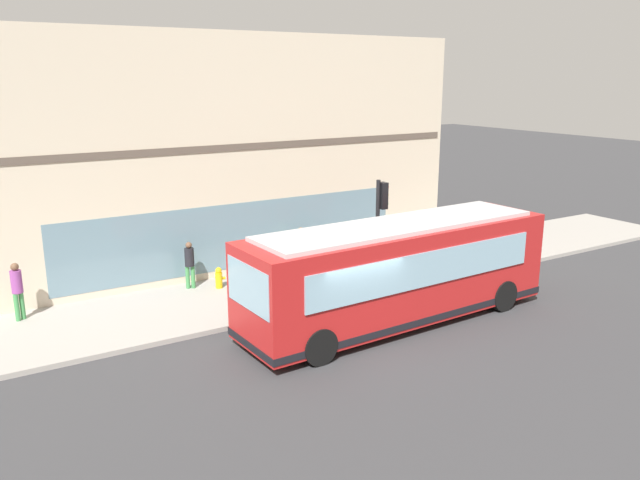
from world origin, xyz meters
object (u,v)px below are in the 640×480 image
Objects in this scene: city_bus_nearside at (398,273)px; pedestrian_near_hydrant at (190,262)px; fire_hydrant at (219,278)px; pedestrian_walking_along_curb at (17,287)px; traffic_light_near_corner at (381,213)px; pedestrian_near_building_entrance at (301,246)px.

city_bus_nearside is 6.19× the size of pedestrian_near_hydrant.
pedestrian_walking_along_curb is (0.36, 6.22, 0.66)m from fire_hydrant.
traffic_light_near_corner is 5.97m from fire_hydrant.
traffic_light_near_corner is at bearing -155.49° from pedestrian_near_building_entrance.
pedestrian_walking_along_curb is (3.06, 11.05, -1.58)m from traffic_light_near_corner.
city_bus_nearside is 13.69× the size of fire_hydrant.
city_bus_nearside reaches higher than fire_hydrant.
pedestrian_near_building_entrance is at bearing -92.23° from pedestrian_near_hydrant.
traffic_light_near_corner is 3.72m from pedestrian_near_building_entrance.
traffic_light_near_corner reaches higher than pedestrian_near_building_entrance.
city_bus_nearside reaches higher than pedestrian_near_hydrant.
pedestrian_near_hydrant is (0.17, 4.29, -0.01)m from pedestrian_near_building_entrance.
pedestrian_near_hydrant is at bearing 59.69° from fire_hydrant.
traffic_light_near_corner is 2.11× the size of pedestrian_walking_along_curb.
city_bus_nearside is at bearing -179.26° from pedestrian_near_building_entrance.
fire_hydrant is 0.45× the size of pedestrian_near_building_entrance.
city_bus_nearside is 5.71× the size of pedestrian_walking_along_curb.
pedestrian_near_building_entrance reaches higher than fire_hydrant.
fire_hydrant is at bearing 60.73° from traffic_light_near_corner.
pedestrian_walking_along_curb reaches higher than pedestrian_near_building_entrance.
city_bus_nearside is at bearing -143.23° from pedestrian_near_hydrant.
fire_hydrant is at bearing -120.31° from pedestrian_near_hydrant.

